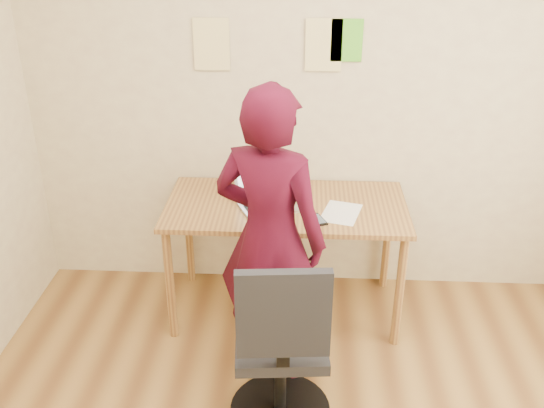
# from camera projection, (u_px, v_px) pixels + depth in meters

# --- Properties ---
(room) EXTENTS (3.58, 3.58, 2.78)m
(room) POSITION_uv_depth(u_px,v_px,m) (317.00, 224.00, 2.01)
(room) COLOR brown
(room) RESTS_ON ground
(desk) EXTENTS (1.40, 0.70, 0.74)m
(desk) POSITION_uv_depth(u_px,v_px,m) (286.00, 217.00, 3.56)
(desk) COLOR #A27738
(desk) RESTS_ON ground
(laptop) EXTENTS (0.41, 0.39, 0.23)m
(laptop) POSITION_uv_depth(u_px,v_px,m) (266.00, 197.00, 3.49)
(laptop) COLOR #ACADB3
(laptop) RESTS_ON desk
(paper_sheet) EXTENTS (0.26, 0.32, 0.00)m
(paper_sheet) POSITION_uv_depth(u_px,v_px,m) (341.00, 213.00, 3.42)
(paper_sheet) COLOR white
(paper_sheet) RESTS_ON desk
(phone) EXTENTS (0.12, 0.15, 0.01)m
(phone) POSITION_uv_depth(u_px,v_px,m) (317.00, 220.00, 3.33)
(phone) COLOR black
(phone) RESTS_ON desk
(wall_note_left) EXTENTS (0.21, 0.00, 0.30)m
(wall_note_left) POSITION_uv_depth(u_px,v_px,m) (211.00, 44.00, 3.49)
(wall_note_left) COLOR #EFDC8E
(wall_note_left) RESTS_ON room
(wall_note_mid) EXTENTS (0.21, 0.00, 0.30)m
(wall_note_mid) POSITION_uv_depth(u_px,v_px,m) (324.00, 45.00, 3.46)
(wall_note_mid) COLOR #EFDC8E
(wall_note_mid) RESTS_ON room
(wall_note_right) EXTENTS (0.18, 0.00, 0.24)m
(wall_note_right) POSITION_uv_depth(u_px,v_px,m) (347.00, 40.00, 3.44)
(wall_note_right) COLOR #5CCA2D
(wall_note_right) RESTS_ON room
(office_chair) EXTENTS (0.50, 0.50, 0.97)m
(office_chair) POSITION_uv_depth(u_px,v_px,m) (281.00, 356.00, 2.83)
(office_chair) COLOR black
(office_chair) RESTS_ON ground
(person) EXTENTS (0.68, 0.56, 1.61)m
(person) POSITION_uv_depth(u_px,v_px,m) (270.00, 239.00, 3.02)
(person) COLOR #3C0818
(person) RESTS_ON ground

